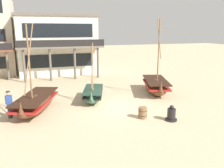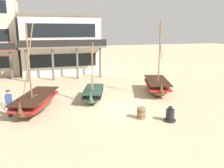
{
  "view_description": "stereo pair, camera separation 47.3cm",
  "coord_description": "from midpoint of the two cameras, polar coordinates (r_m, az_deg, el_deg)",
  "views": [
    {
      "loc": [
        -5.26,
        -14.35,
        5.3
      ],
      "look_at": [
        0.0,
        1.0,
        1.4
      ],
      "focal_mm": 36.6,
      "sensor_mm": 36.0,
      "label": 1
    },
    {
      "loc": [
        -4.81,
        -14.5,
        5.3
      ],
      "look_at": [
        0.0,
        1.0,
        1.4
      ],
      "focal_mm": 36.6,
      "sensor_mm": 36.0,
      "label": 2
    }
  ],
  "objects": [
    {
      "name": "ground_plane",
      "position": [
        16.17,
        0.31,
        -5.62
      ],
      "size": [
        120.0,
        120.0,
        0.0
      ],
      "primitive_type": "plane",
      "color": "#CCB78E"
    },
    {
      "name": "fishing_boat_near_left",
      "position": [
        19.68,
        10.2,
        -0.36
      ],
      "size": [
        3.03,
        4.69,
        6.2
      ],
      "color": "brown",
      "rests_on": "ground"
    },
    {
      "name": "fishing_boat_centre_large",
      "position": [
        15.96,
        -19.26,
        -4.39
      ],
      "size": [
        3.28,
        5.07,
        5.67
      ],
      "color": "brown",
      "rests_on": "ground"
    },
    {
      "name": "fishing_boat_far_right",
      "position": [
        17.37,
        -5.5,
        -2.51
      ],
      "size": [
        2.37,
        3.67,
        4.34
      ],
      "color": "#427056",
      "rests_on": "ground"
    },
    {
      "name": "fisherman_by_hull",
      "position": [
        15.35,
        -25.1,
        -4.72
      ],
      "size": [
        0.42,
        0.34,
        1.68
      ],
      "color": "#33333D",
      "rests_on": "ground"
    },
    {
      "name": "capstan_winch",
      "position": [
        14.05,
        13.67,
        -7.43
      ],
      "size": [
        0.7,
        0.7,
        0.95
      ],
      "color": "black",
      "rests_on": "ground"
    },
    {
      "name": "wooden_barrel",
      "position": [
        14.09,
        6.7,
        -7.14
      ],
      "size": [
        0.56,
        0.56,
        0.7
      ],
      "color": "olive",
      "rests_on": "ground"
    },
    {
      "name": "harbor_building_main",
      "position": [
        29.17,
        -13.93,
        9.59
      ],
      "size": [
        9.35,
        7.71,
        6.99
      ],
      "color": "silver",
      "rests_on": "ground"
    }
  ]
}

